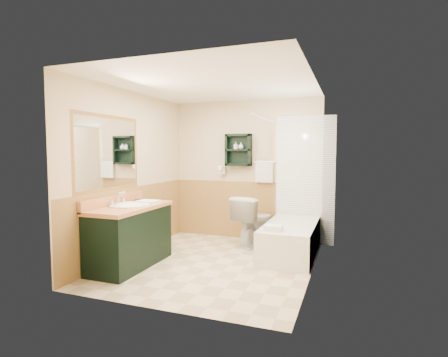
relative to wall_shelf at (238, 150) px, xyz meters
The scene contains 25 objects.
floor 2.09m from the wall_shelf, 85.93° to the right, with size 3.00×3.00×0.00m, color beige.
back_wall 0.38m from the wall_shelf, 48.99° to the left, with size 2.60×0.04×2.40m, color beige.
left_wall 1.89m from the wall_shelf, 130.97° to the right, with size 0.04×3.00×2.40m, color beige.
right_wall 2.03m from the wall_shelf, 44.70° to the right, with size 0.04×3.00×2.40m, color beige.
ceiling 1.66m from the wall_shelf, 85.93° to the right, with size 2.60×3.00×0.04m, color white.
wainscot_left 2.12m from the wall_shelf, 130.14° to the right, with size 2.98×2.98×1.00m, color tan, non-canonical shape.
wainscot_back 1.06m from the wall_shelf, 38.66° to the left, with size 2.58×2.58×1.00m, color tan, non-canonical shape.
mirror_frame 2.28m from the wall_shelf, 120.90° to the right, with size 1.30×1.30×1.00m, color olive, non-canonical shape.
mirror_glass 2.28m from the wall_shelf, 120.79° to the right, with size 1.20×1.20×0.90m, color white, non-canonical shape.
tile_right 1.61m from the wall_shelf, 25.39° to the right, with size 1.50×1.50×2.10m, color white, non-canonical shape.
tile_back 1.23m from the wall_shelf, ahead, with size 0.95×0.95×2.10m, color white, non-canonical shape.
tile_accent 1.56m from the wall_shelf, 25.55° to the right, with size 1.50×1.50×0.10m, color #12412F, non-canonical shape.
wall_shelf is the anchor object (origin of this frame).
hair_dryer 0.46m from the wall_shelf, behind, with size 0.10×0.24×0.18m, color white, non-canonical shape.
towel_bar 0.49m from the wall_shelf, ahead, with size 0.40×0.06×0.40m, color white, non-canonical shape.
curtain_rod 1.01m from the wall_shelf, 46.11° to the right, with size 0.03×0.03×1.60m, color silver.
shower_curtain 0.89m from the wall_shelf, 37.30° to the right, with size 1.05×1.05×1.70m, color beige, non-canonical shape.
vanity 2.39m from the wall_shelf, 115.32° to the right, with size 0.59×1.27×0.81m, color black.
bathtub 1.80m from the wall_shelf, 33.87° to the right, with size 0.71×1.50×0.47m, color white.
toilet 1.25m from the wall_shelf, 39.90° to the right, with size 0.45×0.81×0.80m, color white.
counter_towel 1.93m from the wall_shelf, 116.37° to the right, with size 0.28×0.22×0.04m, color white.
vanity_book 1.98m from the wall_shelf, 124.29° to the right, with size 0.18×0.02×0.25m, color black.
tub_towel 1.83m from the wall_shelf, 53.95° to the right, with size 0.23×0.19×0.07m, color white.
soap_bottle_a 0.06m from the wall_shelf, behind, with size 0.05×0.12×0.06m, color white.
soap_bottle_b 0.08m from the wall_shelf, ahead, with size 0.09×0.11×0.09m, color white.
Camera 1 is at (1.74, -4.33, 1.51)m, focal length 28.00 mm.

